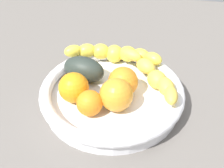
{
  "coord_description": "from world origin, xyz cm",
  "views": [
    {
      "loc": [
        47.54,
        8.76,
        46.57
      ],
      "look_at": [
        0.0,
        0.0,
        8.16
      ],
      "focal_mm": 48.01,
      "sensor_mm": 36.0,
      "label": 1
    }
  ],
  "objects_px": {
    "orange_mid_left": "(74,88)",
    "banana_draped_right": "(154,76)",
    "fruit_bowl": "(112,94)",
    "orange_rear": "(123,82)",
    "banana_draped_left": "(114,53)",
    "orange_mid_right": "(116,95)",
    "orange_front": "(90,103)",
    "avocado_dark": "(84,69)"
  },
  "relations": [
    {
      "from": "orange_front",
      "to": "banana_draped_left",
      "type": "bearing_deg",
      "value": 175.06
    },
    {
      "from": "orange_mid_left",
      "to": "banana_draped_right",
      "type": "bearing_deg",
      "value": 113.15
    },
    {
      "from": "orange_mid_right",
      "to": "banana_draped_right",
      "type": "bearing_deg",
      "value": 137.91
    },
    {
      "from": "orange_front",
      "to": "orange_rear",
      "type": "distance_m",
      "value": 0.09
    },
    {
      "from": "orange_mid_right",
      "to": "orange_rear",
      "type": "distance_m",
      "value": 0.05
    },
    {
      "from": "orange_mid_left",
      "to": "orange_mid_right",
      "type": "relative_size",
      "value": 0.93
    },
    {
      "from": "banana_draped_right",
      "to": "orange_rear",
      "type": "xyz_separation_m",
      "value": [
        0.03,
        -0.06,
        0.0
      ]
    },
    {
      "from": "fruit_bowl",
      "to": "orange_rear",
      "type": "relative_size",
      "value": 4.81
    },
    {
      "from": "orange_front",
      "to": "orange_rear",
      "type": "bearing_deg",
      "value": 142.55
    },
    {
      "from": "banana_draped_left",
      "to": "orange_rear",
      "type": "distance_m",
      "value": 0.11
    },
    {
      "from": "banana_draped_right",
      "to": "orange_mid_left",
      "type": "distance_m",
      "value": 0.17
    },
    {
      "from": "orange_mid_left",
      "to": "avocado_dark",
      "type": "distance_m",
      "value": 0.07
    },
    {
      "from": "banana_draped_left",
      "to": "orange_front",
      "type": "height_order",
      "value": "same"
    },
    {
      "from": "orange_mid_right",
      "to": "avocado_dark",
      "type": "height_order",
      "value": "orange_mid_right"
    },
    {
      "from": "fruit_bowl",
      "to": "orange_front",
      "type": "bearing_deg",
      "value": -28.19
    },
    {
      "from": "orange_mid_left",
      "to": "orange_mid_right",
      "type": "height_order",
      "value": "orange_mid_right"
    },
    {
      "from": "fruit_bowl",
      "to": "banana_draped_left",
      "type": "relative_size",
      "value": 1.26
    },
    {
      "from": "banana_draped_left",
      "to": "orange_mid_right",
      "type": "bearing_deg",
      "value": 11.83
    },
    {
      "from": "orange_mid_left",
      "to": "fruit_bowl",
      "type": "bearing_deg",
      "value": 110.16
    },
    {
      "from": "orange_mid_right",
      "to": "orange_rear",
      "type": "height_order",
      "value": "orange_mid_right"
    },
    {
      "from": "orange_front",
      "to": "orange_mid_right",
      "type": "xyz_separation_m",
      "value": [
        -0.02,
        0.05,
        0.01
      ]
    },
    {
      "from": "banana_draped_right",
      "to": "fruit_bowl",
      "type": "bearing_deg",
      "value": -64.33
    },
    {
      "from": "orange_mid_left",
      "to": "orange_rear",
      "type": "distance_m",
      "value": 0.1
    },
    {
      "from": "banana_draped_right",
      "to": "avocado_dark",
      "type": "relative_size",
      "value": 1.82
    },
    {
      "from": "fruit_bowl",
      "to": "banana_draped_right",
      "type": "xyz_separation_m",
      "value": [
        -0.04,
        0.08,
        0.03
      ]
    },
    {
      "from": "orange_mid_right",
      "to": "avocado_dark",
      "type": "relative_size",
      "value": 0.7
    },
    {
      "from": "banana_draped_left",
      "to": "avocado_dark",
      "type": "xyz_separation_m",
      "value": [
        0.08,
        -0.05,
        -0.0
      ]
    },
    {
      "from": "banana_draped_right",
      "to": "orange_mid_right",
      "type": "relative_size",
      "value": 2.58
    },
    {
      "from": "orange_rear",
      "to": "avocado_dark",
      "type": "xyz_separation_m",
      "value": [
        -0.03,
        -0.09,
        -0.0
      ]
    },
    {
      "from": "fruit_bowl",
      "to": "banana_draped_right",
      "type": "relative_size",
      "value": 1.76
    },
    {
      "from": "banana_draped_left",
      "to": "banana_draped_right",
      "type": "xyz_separation_m",
      "value": [
        0.08,
        0.1,
        0.0
      ]
    },
    {
      "from": "fruit_bowl",
      "to": "banana_draped_left",
      "type": "bearing_deg",
      "value": -171.68
    },
    {
      "from": "banana_draped_left",
      "to": "banana_draped_right",
      "type": "distance_m",
      "value": 0.13
    },
    {
      "from": "orange_rear",
      "to": "avocado_dark",
      "type": "relative_size",
      "value": 0.66
    },
    {
      "from": "orange_rear",
      "to": "fruit_bowl",
      "type": "bearing_deg",
      "value": -65.7
    },
    {
      "from": "banana_draped_right",
      "to": "orange_mid_right",
      "type": "bearing_deg",
      "value": -42.09
    },
    {
      "from": "banana_draped_left",
      "to": "orange_mid_right",
      "type": "distance_m",
      "value": 0.16
    },
    {
      "from": "orange_rear",
      "to": "orange_front",
      "type": "bearing_deg",
      "value": -37.45
    },
    {
      "from": "orange_mid_left",
      "to": "banana_draped_left",
      "type": "bearing_deg",
      "value": 158.66
    },
    {
      "from": "fruit_bowl",
      "to": "orange_front",
      "type": "relative_size",
      "value": 5.88
    },
    {
      "from": "banana_draped_left",
      "to": "orange_mid_left",
      "type": "distance_m",
      "value": 0.16
    },
    {
      "from": "fruit_bowl",
      "to": "orange_rear",
      "type": "distance_m",
      "value": 0.04
    }
  ]
}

